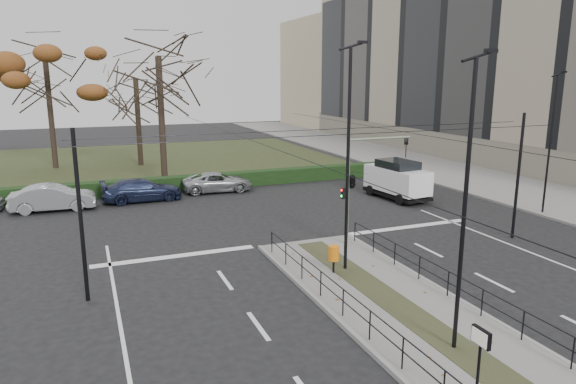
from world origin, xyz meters
name	(u,v)px	position (x,y,z in m)	size (l,w,h in m)	color
ground	(359,281)	(0.00, 0.00, 0.00)	(140.00, 140.00, 0.00)	black
median_island	(395,306)	(0.00, -2.50, 0.07)	(4.40, 15.00, 0.14)	slate
sidewalk_east	(413,163)	(18.00, 22.00, 0.07)	(8.00, 90.00, 0.14)	slate
park	(125,163)	(-6.00, 32.00, 0.05)	(38.00, 26.00, 0.10)	#273118
hedge	(141,186)	(-6.00, 18.60, 0.50)	(38.00, 1.00, 1.00)	black
apartment_block	(494,47)	(27.97, 23.97, 10.39)	(13.09, 52.10, 21.64)	#BDAE88
median_railing	(398,282)	(0.00, -2.60, 0.98)	(4.14, 13.24, 0.92)	black
catenary	(341,185)	(0.00, 1.62, 3.42)	(20.00, 34.00, 6.00)	black
traffic_light	(354,179)	(1.80, 3.81, 3.15)	(3.51, 2.01, 5.17)	gray
litter_bin	(334,254)	(-0.64, 0.85, 0.91)	(0.42, 0.42, 1.08)	black
info_panel	(480,347)	(-1.51, -7.99, 1.75)	(0.12, 0.53, 2.05)	black
streetlamp_median_near	(465,205)	(-0.05, -5.52, 4.28)	(0.68, 0.14, 8.15)	black
streetlamp_median_far	(348,158)	(-0.01, 1.04, 4.59)	(0.73, 0.15, 8.75)	black
streetlamp_sidewalk	(550,142)	(14.52, 4.69, 4.09)	(0.65, 0.13, 7.78)	black
parked_car_second	(53,198)	(-11.21, 15.90, 0.77)	(1.62, 4.66, 1.54)	#9B9EA2
parked_car_third	(142,190)	(-6.15, 16.47, 0.70)	(1.97, 4.86, 1.41)	#1B223F
parked_car_fourth	(218,182)	(-1.08, 17.38, 0.65)	(2.16, 4.69, 1.30)	#9B9EA2
white_van	(397,179)	(9.04, 11.13, 1.28)	(2.48, 4.80, 2.46)	white
rust_tree	(45,61)	(-11.64, 31.07, 8.90)	(8.63, 8.63, 11.59)	black
bare_tree_center	(136,85)	(-4.77, 30.01, 6.99)	(7.19, 7.19, 9.87)	black
bare_tree_near	(159,66)	(-4.14, 20.47, 8.32)	(7.00, 7.00, 11.78)	black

